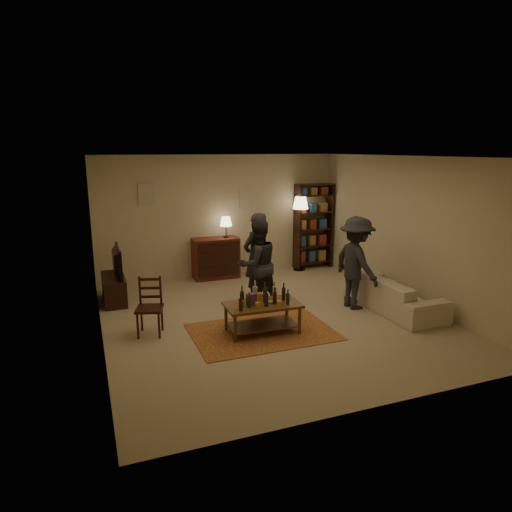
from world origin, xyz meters
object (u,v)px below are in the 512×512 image
bookshelf (313,225)px  floor_lamp (300,208)px  person_left (257,258)px  dining_chair (150,304)px  person_right (257,264)px  tv_stand (114,282)px  person_by_sofa (356,263)px  dresser (216,257)px  coffee_table (262,307)px  sofa (393,293)px

bookshelf → floor_lamp: size_ratio=1.15×
person_left → dining_chair: bearing=-1.0°
person_right → tv_stand: bearing=-36.9°
bookshelf → floor_lamp: (-0.41, -0.13, 0.45)m
person_right → person_by_sofa: person_by_sofa is taller
dresser → bookshelf: bookshelf is taller
person_left → person_right: 0.38m
person_right → dresser: bearing=-95.4°
coffee_table → person_right: size_ratio=0.73×
person_left → floor_lamp: bearing=-158.9°
tv_stand → person_right: (2.41, -1.24, 0.42)m
dining_chair → tv_stand: bearing=120.8°
dining_chair → bookshelf: size_ratio=0.45×
dining_chair → person_left: size_ratio=0.54×
dining_chair → person_left: (2.11, 0.88, 0.37)m
tv_stand → person_by_sofa: (4.06, -1.87, 0.45)m
coffee_table → sofa: bearing=3.5°
tv_stand → bookshelf: 4.84m
floor_lamp → person_left: 2.55m
coffee_table → bookshelf: bearing=51.8°
dining_chair → bookshelf: bookshelf is taller
dresser → bookshelf: bearing=1.6°
coffee_table → person_right: person_right is taller
person_left → person_by_sofa: bearing=123.6°
bookshelf → sofa: 3.26m
coffee_table → person_by_sofa: 2.10m
tv_stand → floor_lamp: bearing=11.2°
dresser → person_right: size_ratio=0.84×
dresser → floor_lamp: 2.26m
tv_stand → floor_lamp: floor_lamp is taller
person_left → dresser: bearing=-105.0°
bookshelf → person_by_sofa: size_ratio=1.21×
dresser → sofa: bearing=-52.5°
tv_stand → bookshelf: (4.69, 0.98, 0.65)m
dining_chair → sofa: bearing=11.5°
dresser → tv_stand: bearing=-157.9°
sofa → person_by_sofa: bearing=60.3°
floor_lamp → sofa: floor_lamp is taller
floor_lamp → coffee_table: bearing=-124.6°
coffee_table → dining_chair: 1.74m
coffee_table → person_right: (0.35, 1.11, 0.39)m
bookshelf → person_by_sofa: bookshelf is taller
bookshelf → floor_lamp: bookshelf is taller
person_by_sofa → person_left: bearing=53.2°
floor_lamp → person_by_sofa: bearing=-94.5°
bookshelf → person_left: bookshelf is taller
person_left → sofa: bearing=124.4°
person_by_sofa → dining_chair: bearing=84.2°
sofa → person_right: (-2.23, 0.96, 0.50)m
floor_lamp → person_right: 2.88m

